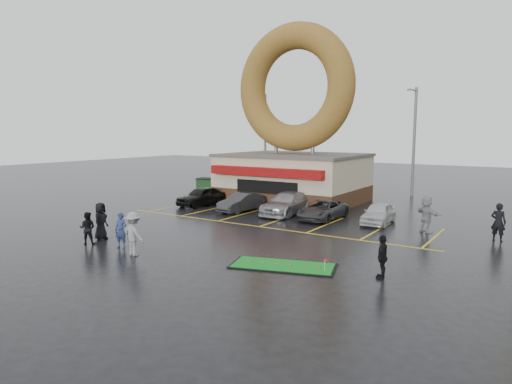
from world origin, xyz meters
The scene contains 18 objects.
ground centered at (0.00, 0.00, 0.00)m, with size 120.00×120.00×0.00m, color black.
donut_shop centered at (-3.00, 12.97, 4.46)m, with size 10.20×8.70×13.50m.
streetlight_left centered at (-10.00, 19.92, 4.78)m, with size 0.40×2.21×9.00m.
streetlight_mid centered at (4.00, 20.92, 4.78)m, with size 0.40×2.21×9.00m.
car_black centered at (-7.55, 7.37, 0.69)m, with size 1.64×4.08×1.39m, color black.
car_dgrey centered at (-3.74, 6.97, 0.62)m, with size 1.32×3.78×1.24m, color #2B2B2E.
car_silver centered at (-0.62, 7.79, 0.71)m, with size 2.00×4.93×1.43m, color #95959A.
car_grey centered at (2.08, 7.46, 0.59)m, with size 1.95×4.24×1.18m, color #333335.
car_white centered at (5.42, 8.00, 0.62)m, with size 1.47×3.66×1.25m, color silver.
person_blue centered at (-2.80, -4.15, 0.83)m, with size 0.61×0.40×1.66m, color navy.
person_blackjkt centered at (-4.70, -4.56, 0.79)m, with size 0.77×0.60×1.58m, color black.
person_hoodie centered at (-1.29, -4.72, 0.97)m, with size 1.25×0.72×1.93m, color gray.
person_bystander centered at (-4.94, -3.59, 0.94)m, with size 0.92×0.60×1.88m, color black.
person_cameraman centered at (8.82, -1.87, 0.82)m, with size 0.96×0.40×1.64m, color black.
person_walker_near centered at (8.32, 7.14, 0.98)m, with size 1.83×0.58×1.97m, color #979799.
person_walker_far centered at (11.78, 6.96, 0.96)m, with size 0.70×0.46×1.91m, color black.
dumpster centered at (-11.17, 12.58, 0.65)m, with size 1.80×1.20×1.30m, color #173B16.
putting_green centered at (5.02, -2.60, 0.03)m, with size 4.54×2.96×0.53m.
Camera 1 is at (13.87, -18.10, 5.41)m, focal length 32.00 mm.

